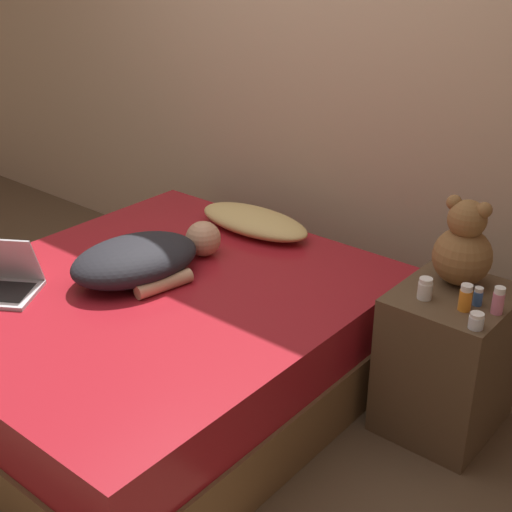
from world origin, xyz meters
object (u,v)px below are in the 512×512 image
bottle_blue (478,297)px  bottle_pink (498,301)px  laptop (1,280)px  pillow (254,221)px  person_lying (143,258)px  teddy_bear (463,247)px  bottle_white (425,289)px  bottle_clear (476,321)px  bottle_orange (465,298)px

bottle_blue → bottle_pink: 0.08m
laptop → pillow: bearing=38.7°
person_lying → teddy_bear: bearing=38.6°
teddy_bear → bottle_white: (-0.04, -0.20, -0.11)m
bottle_clear → bottle_orange: bearing=132.7°
person_lying → bottle_orange: (1.26, 0.42, 0.07)m
pillow → bottle_blue: bearing=-8.6°
pillow → bottle_white: bottle_white is taller
teddy_bear → bottle_white: size_ratio=4.23×
bottle_blue → bottle_pink: size_ratio=0.69×
teddy_bear → bottle_blue: bearing=-43.0°
person_lying → bottle_clear: size_ratio=12.79×
laptop → bottle_white: bearing=-1.0°
person_lying → bottle_white: (1.11, 0.40, 0.06)m
laptop → teddy_bear: size_ratio=1.09×
laptop → teddy_bear: (1.49, 1.08, 0.20)m
bottle_clear → bottle_white: bearing=161.5°
laptop → bottle_white: laptop is taller
bottle_blue → bottle_white: bottle_white is taller
bottle_white → bottle_blue: bearing=24.3°
pillow → laptop: bearing=-109.0°
bottle_clear → bottle_pink: bearing=84.6°
pillow → teddy_bear: (1.09, -0.07, 0.21)m
person_lying → bottle_white: 1.18m
pillow → bottle_clear: (1.29, -0.34, 0.08)m
bottle_pink → bottle_white: bearing=-165.2°
bottle_orange → bottle_white: 0.15m
bottle_pink → pillow: bearing=171.4°
bottle_orange → bottle_white: (-0.15, -0.01, -0.01)m
laptop → bottle_clear: (1.68, 0.80, 0.08)m
teddy_bear → bottle_pink: size_ratio=3.38×
teddy_bear → bottle_pink: bearing=-32.4°
bottle_white → person_lying: bearing=-159.9°
laptop → bottle_orange: size_ratio=3.74×
person_lying → laptop: 0.58m
person_lying → teddy_bear: (1.15, 0.60, 0.18)m
bottle_pink → bottle_clear: size_ratio=1.78×
teddy_bear → bottle_pink: teddy_bear is taller
bottle_white → bottle_pink: size_ratio=0.80×
person_lying → bottle_white: size_ratio=8.99×
bottle_clear → laptop: bearing=-154.6°
laptop → bottle_clear: size_ratio=6.54×
laptop → bottle_orange: bearing=-3.1°
pillow → bottle_blue: (1.22, -0.19, 0.09)m
bottle_pink → bottle_clear: bottle_pink is taller
bottle_blue → bottle_white: size_ratio=0.86×
teddy_bear → bottle_orange: bearing=-59.7°
teddy_bear → bottle_clear: size_ratio=6.01×
pillow → bottle_orange: (1.20, -0.25, 0.10)m
teddy_bear → bottle_blue: teddy_bear is taller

